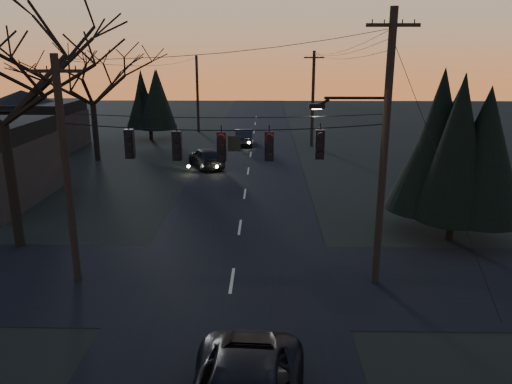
{
  "coord_description": "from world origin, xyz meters",
  "views": [
    {
      "loc": [
        1.28,
        -7.56,
        8.63
      ],
      "look_at": [
        0.95,
        9.15,
        3.83
      ],
      "focal_mm": 35.0,
      "sensor_mm": 36.0,
      "label": 1
    }
  ],
  "objects_px": {
    "utility_pole_far_r": "(311,146)",
    "utility_pole_left": "(78,280)",
    "sedan_oncoming_b": "(244,137)",
    "sedan_oncoming_a": "(206,158)",
    "utility_pole_right": "(375,282)",
    "utility_pole_far_l": "(199,132)",
    "evergreen_right": "(458,151)"
  },
  "relations": [
    {
      "from": "sedan_oncoming_a",
      "to": "sedan_oncoming_b",
      "type": "bearing_deg",
      "value": -127.5
    },
    {
      "from": "utility_pole_far_l",
      "to": "evergreen_right",
      "type": "xyz_separation_m",
      "value": [
        15.91,
        -31.43,
        4.24
      ]
    },
    {
      "from": "sedan_oncoming_b",
      "to": "sedan_oncoming_a",
      "type": "bearing_deg",
      "value": 72.57
    },
    {
      "from": "sedan_oncoming_b",
      "to": "utility_pole_far_l",
      "type": "bearing_deg",
      "value": -58.01
    },
    {
      "from": "utility_pole_right",
      "to": "utility_pole_far_l",
      "type": "xyz_separation_m",
      "value": [
        -11.5,
        36.0,
        0.0
      ]
    },
    {
      "from": "utility_pole_right",
      "to": "utility_pole_left",
      "type": "relative_size",
      "value": 1.18
    },
    {
      "from": "utility_pole_right",
      "to": "utility_pole_far_r",
      "type": "relative_size",
      "value": 1.18
    },
    {
      "from": "utility_pole_right",
      "to": "utility_pole_far_r",
      "type": "xyz_separation_m",
      "value": [
        0.0,
        28.0,
        0.0
      ]
    },
    {
      "from": "utility_pole_right",
      "to": "utility_pole_far_l",
      "type": "relative_size",
      "value": 1.25
    },
    {
      "from": "utility_pole_far_l",
      "to": "sedan_oncoming_b",
      "type": "relative_size",
      "value": 1.82
    },
    {
      "from": "utility_pole_far_l",
      "to": "utility_pole_right",
      "type": "bearing_deg",
      "value": -72.28
    },
    {
      "from": "utility_pole_far_l",
      "to": "utility_pole_far_r",
      "type": "bearing_deg",
      "value": -34.82
    },
    {
      "from": "utility_pole_left",
      "to": "sedan_oncoming_b",
      "type": "distance_m",
      "value": 29.14
    },
    {
      "from": "utility_pole_right",
      "to": "sedan_oncoming_b",
      "type": "distance_m",
      "value": 29.35
    },
    {
      "from": "utility_pole_left",
      "to": "sedan_oncoming_a",
      "type": "height_order",
      "value": "utility_pole_left"
    },
    {
      "from": "evergreen_right",
      "to": "sedan_oncoming_b",
      "type": "height_order",
      "value": "evergreen_right"
    },
    {
      "from": "evergreen_right",
      "to": "sedan_oncoming_b",
      "type": "bearing_deg",
      "value": 113.97
    },
    {
      "from": "utility_pole_right",
      "to": "evergreen_right",
      "type": "distance_m",
      "value": 7.64
    },
    {
      "from": "evergreen_right",
      "to": "sedan_oncoming_a",
      "type": "height_order",
      "value": "evergreen_right"
    },
    {
      "from": "utility_pole_far_r",
      "to": "evergreen_right",
      "type": "distance_m",
      "value": 24.22
    },
    {
      "from": "utility_pole_right",
      "to": "utility_pole_left",
      "type": "xyz_separation_m",
      "value": [
        -11.5,
        0.0,
        0.0
      ]
    },
    {
      "from": "utility_pole_far_r",
      "to": "sedan_oncoming_a",
      "type": "height_order",
      "value": "utility_pole_far_r"
    },
    {
      "from": "utility_pole_left",
      "to": "sedan_oncoming_a",
      "type": "bearing_deg",
      "value": 81.66
    },
    {
      "from": "utility_pole_right",
      "to": "utility_pole_left",
      "type": "height_order",
      "value": "utility_pole_right"
    },
    {
      "from": "utility_pole_far_l",
      "to": "evergreen_right",
      "type": "relative_size",
      "value": 1.1
    },
    {
      "from": "utility_pole_far_l",
      "to": "evergreen_right",
      "type": "bearing_deg",
      "value": -63.15
    },
    {
      "from": "utility_pole_left",
      "to": "utility_pole_far_l",
      "type": "relative_size",
      "value": 1.06
    },
    {
      "from": "utility_pole_right",
      "to": "sedan_oncoming_a",
      "type": "bearing_deg",
      "value": 114.48
    },
    {
      "from": "utility_pole_far_r",
      "to": "utility_pole_left",
      "type": "bearing_deg",
      "value": -112.33
    },
    {
      "from": "utility_pole_left",
      "to": "utility_pole_far_r",
      "type": "bearing_deg",
      "value": 67.67
    },
    {
      "from": "utility_pole_left",
      "to": "utility_pole_far_r",
      "type": "relative_size",
      "value": 1.0
    },
    {
      "from": "sedan_oncoming_a",
      "to": "utility_pole_far_l",
      "type": "bearing_deg",
      "value": -103.99
    }
  ]
}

